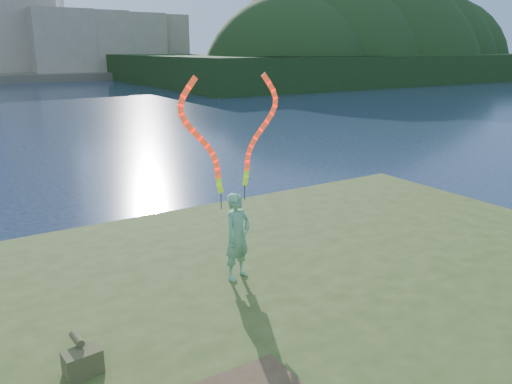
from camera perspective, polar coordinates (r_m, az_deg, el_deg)
ground at (r=9.23m, az=-1.21°, el=-16.12°), size 320.00×320.00×0.00m
wooded_hill at (r=92.24m, az=11.86°, el=12.79°), size 78.00×50.00×63.00m
woman_with_ribbons at (r=8.97m, az=-2.30°, el=-1.50°), size 1.94×0.75×4.01m
canvas_bag at (r=7.26m, az=-19.24°, el=-17.73°), size 0.50×0.56×0.45m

